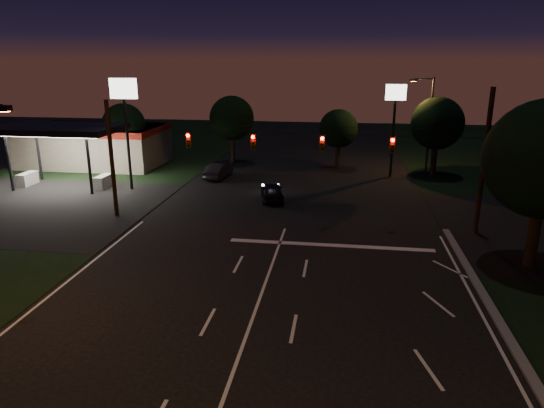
# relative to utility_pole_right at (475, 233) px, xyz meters

# --- Properties ---
(ground) EXTENTS (140.00, 140.00, 0.00)m
(ground) POSITION_rel_utility_pole_right_xyz_m (-12.00, -15.00, 0.00)
(ground) COLOR black
(ground) RESTS_ON ground
(cross_street_left) EXTENTS (20.00, 16.00, 0.02)m
(cross_street_left) POSITION_rel_utility_pole_right_xyz_m (-32.00, 1.00, 0.00)
(cross_street_left) COLOR black
(cross_street_left) RESTS_ON ground
(stop_bar) EXTENTS (12.00, 0.50, 0.01)m
(stop_bar) POSITION_rel_utility_pole_right_xyz_m (-9.00, -3.50, 0.01)
(stop_bar) COLOR silver
(stop_bar) RESTS_ON ground
(utility_pole_right) EXTENTS (0.30, 0.30, 9.00)m
(utility_pole_right) POSITION_rel_utility_pole_right_xyz_m (0.00, 0.00, 0.00)
(utility_pole_right) COLOR black
(utility_pole_right) RESTS_ON ground
(utility_pole_left) EXTENTS (0.28, 0.28, 8.00)m
(utility_pole_left) POSITION_rel_utility_pole_right_xyz_m (-24.00, 0.00, 0.00)
(utility_pole_left) COLOR black
(utility_pole_left) RESTS_ON ground
(signal_span) EXTENTS (24.00, 0.40, 1.56)m
(signal_span) POSITION_rel_utility_pole_right_xyz_m (-12.00, -0.04, 5.50)
(signal_span) COLOR black
(signal_span) RESTS_ON ground
(gas_station) EXTENTS (14.20, 16.10, 5.25)m
(gas_station) POSITION_rel_utility_pole_right_xyz_m (-33.86, 15.39, 2.38)
(gas_station) COLOR gray
(gas_station) RESTS_ON ground
(pole_sign_left_near) EXTENTS (2.20, 0.30, 9.10)m
(pole_sign_left_near) POSITION_rel_utility_pole_right_xyz_m (-26.00, 7.00, 6.98)
(pole_sign_left_near) COLOR black
(pole_sign_left_near) RESTS_ON ground
(pole_sign_right) EXTENTS (1.80, 0.30, 8.40)m
(pole_sign_right) POSITION_rel_utility_pole_right_xyz_m (-4.00, 15.00, 6.24)
(pole_sign_right) COLOR black
(pole_sign_right) RESTS_ON ground
(street_light_right_far) EXTENTS (2.20, 0.35, 9.00)m
(street_light_right_far) POSITION_rel_utility_pole_right_xyz_m (-0.76, 17.00, 5.24)
(street_light_right_far) COLOR black
(street_light_right_far) RESTS_ON ground
(tree_far_a) EXTENTS (4.20, 4.20, 6.42)m
(tree_far_a) POSITION_rel_utility_pole_right_xyz_m (-29.98, 15.12, 4.26)
(tree_far_a) COLOR black
(tree_far_a) RESTS_ON ground
(tree_far_b) EXTENTS (4.60, 4.60, 6.98)m
(tree_far_b) POSITION_rel_utility_pole_right_xyz_m (-19.98, 19.13, 4.61)
(tree_far_b) COLOR black
(tree_far_b) RESTS_ON ground
(tree_far_c) EXTENTS (3.80, 3.80, 5.86)m
(tree_far_c) POSITION_rel_utility_pole_right_xyz_m (-8.98, 18.10, 3.90)
(tree_far_c) COLOR black
(tree_far_c) RESTS_ON ground
(tree_far_d) EXTENTS (4.80, 4.80, 7.30)m
(tree_far_d) POSITION_rel_utility_pole_right_xyz_m (0.02, 16.13, 4.83)
(tree_far_d) COLOR black
(tree_far_d) RESTS_ON ground
(tree_far_e) EXTENTS (4.00, 4.00, 6.18)m
(tree_far_e) POSITION_rel_utility_pole_right_xyz_m (8.02, 14.11, 4.11)
(tree_far_e) COLOR black
(tree_far_e) RESTS_ON ground
(car_oncoming_a) EXTENTS (2.48, 4.34, 1.39)m
(car_oncoming_a) POSITION_rel_utility_pole_right_xyz_m (-13.79, 5.45, 0.70)
(car_oncoming_a) COLOR black
(car_oncoming_a) RESTS_ON ground
(car_oncoming_b) EXTENTS (1.86, 4.33, 1.39)m
(car_oncoming_b) POSITION_rel_utility_pole_right_xyz_m (-19.76, 12.03, 0.69)
(car_oncoming_b) COLOR black
(car_oncoming_b) RESTS_ON ground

